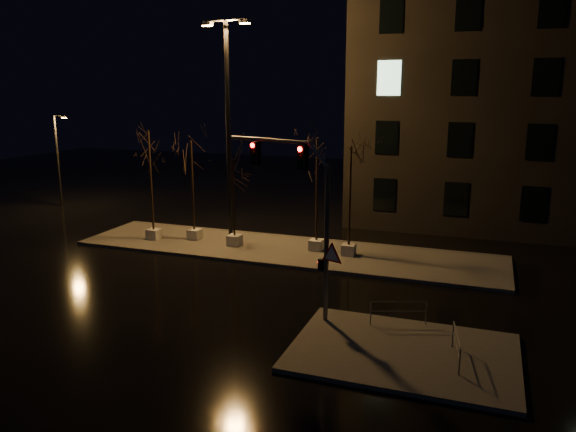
% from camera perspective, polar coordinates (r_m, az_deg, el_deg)
% --- Properties ---
extents(ground, '(90.00, 90.00, 0.00)m').
position_cam_1_polar(ground, '(23.79, -5.36, -7.48)').
color(ground, black).
rests_on(ground, ground).
extents(median, '(22.00, 5.00, 0.15)m').
position_cam_1_polar(median, '(29.03, -0.33, -3.49)').
color(median, '#4B4843').
rests_on(median, ground).
extents(sidewalk_corner, '(7.00, 5.00, 0.15)m').
position_cam_1_polar(sidewalk_corner, '(18.66, 11.63, -13.40)').
color(sidewalk_corner, '#4B4843').
rests_on(sidewalk_corner, ground).
extents(building, '(25.00, 12.00, 15.00)m').
position_cam_1_polar(building, '(38.40, 26.89, 10.39)').
color(building, black).
rests_on(building, ground).
extents(tree_0, '(1.80, 1.80, 6.07)m').
position_cam_1_polar(tree_0, '(30.93, -13.89, 6.00)').
color(tree_0, beige).
rests_on(tree_0, median).
extents(tree_1, '(1.80, 1.80, 5.53)m').
position_cam_1_polar(tree_1, '(30.49, -9.76, 5.33)').
color(tree_1, beige).
rests_on(tree_1, median).
extents(tree_2, '(1.80, 1.80, 4.71)m').
position_cam_1_polar(tree_2, '(29.04, -5.58, 3.83)').
color(tree_2, beige).
rests_on(tree_2, median).
extents(tree_3, '(1.80, 1.80, 5.90)m').
position_cam_1_polar(tree_3, '(27.90, 2.98, 5.38)').
color(tree_3, beige).
rests_on(tree_3, median).
extents(tree_4, '(1.80, 1.80, 5.55)m').
position_cam_1_polar(tree_4, '(27.20, 6.37, 4.57)').
color(tree_4, beige).
rests_on(tree_4, median).
extents(traffic_signal_mast, '(4.93, 1.77, 6.33)m').
position_cam_1_polar(traffic_signal_mast, '(19.82, 1.54, 1.39)').
color(traffic_signal_mast, slate).
rests_on(traffic_signal_mast, sidewalk_corner).
extents(streetlight_main, '(2.87, 0.77, 11.47)m').
position_cam_1_polar(streetlight_main, '(29.64, -6.12, 9.93)').
color(streetlight_main, black).
rests_on(streetlight_main, median).
extents(streetlight_far, '(1.27, 0.34, 6.45)m').
position_cam_1_polar(streetlight_far, '(42.84, -22.29, 5.60)').
color(streetlight_far, black).
rests_on(streetlight_far, ground).
extents(guard_rail_a, '(1.88, 0.68, 0.86)m').
position_cam_1_polar(guard_rail_a, '(20.22, 11.16, -9.28)').
color(guard_rail_a, slate).
rests_on(guard_rail_a, sidewalk_corner).
extents(guard_rail_b, '(0.36, 1.85, 0.89)m').
position_cam_1_polar(guard_rail_b, '(18.14, 16.74, -12.23)').
color(guard_rail_b, slate).
rests_on(guard_rail_b, sidewalk_corner).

